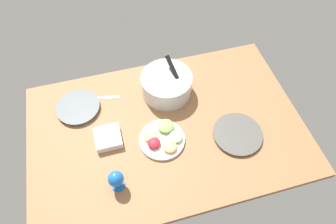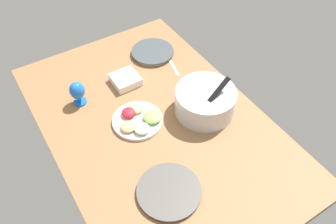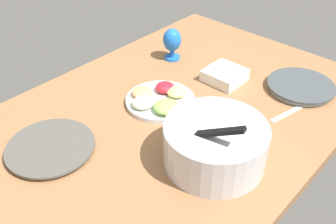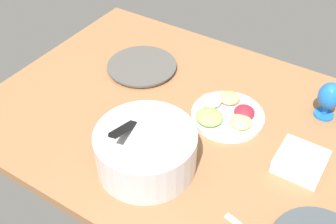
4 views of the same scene
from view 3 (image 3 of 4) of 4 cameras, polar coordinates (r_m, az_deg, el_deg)
The scene contains 8 objects.
ground_plane at distance 140.79cm, azimuth -0.21°, elevation -1.34°, with size 160.00×104.00×4.00cm, color #8C603D.
dinner_plate_left at distance 161.97cm, azimuth 18.92°, elevation 3.54°, with size 26.25×26.25×2.59cm.
dinner_plate_right at distance 130.71cm, azimuth -16.87°, elevation -5.07°, with size 28.52×28.52×1.99cm.
mixing_bowl at distance 117.99cm, azimuth 6.93°, elevation -4.59°, with size 31.43×31.43×21.11cm.
fruit_platter at distance 144.84cm, azimuth -1.19°, elevation 1.88°, with size 26.10×26.10×5.29cm.
hurricane_glass_blue at distance 171.94cm, azimuth 0.61°, elevation 10.35°, with size 8.10×8.10×14.12cm.
square_bowl_white at distance 160.18cm, azimuth 8.34°, elevation 5.45°, with size 14.58×14.58×4.74cm.
fork_by_left_plate at distance 147.77cm, azimuth 17.33°, elevation -0.07°, with size 18.00×1.80×0.60cm, color silver.
Camera 3 is at (81.79, 74.76, 84.85)cm, focal length 41.47 mm.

